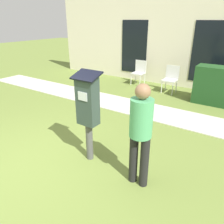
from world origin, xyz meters
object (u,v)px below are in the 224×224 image
person_standing (141,129)px  outdoor_chair_left (139,71)px  parking_meter (88,106)px  outdoor_chair_middle (171,77)px

person_standing → outdoor_chair_left: 5.59m
outdoor_chair_left → person_standing: bearing=-76.3°
parking_meter → outdoor_chair_left: parking_meter is taller
parking_meter → outdoor_chair_left: size_ratio=1.77×
person_standing → outdoor_chair_middle: person_standing is taller
parking_meter → outdoor_chair_left: bearing=107.4°
outdoor_chair_middle → person_standing: bearing=-74.0°
person_standing → outdoor_chair_left: (-2.55, 4.96, -0.40)m
outdoor_chair_middle → outdoor_chair_left: bearing=168.8°
parking_meter → outdoor_chair_left: (-1.53, 4.87, -0.49)m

